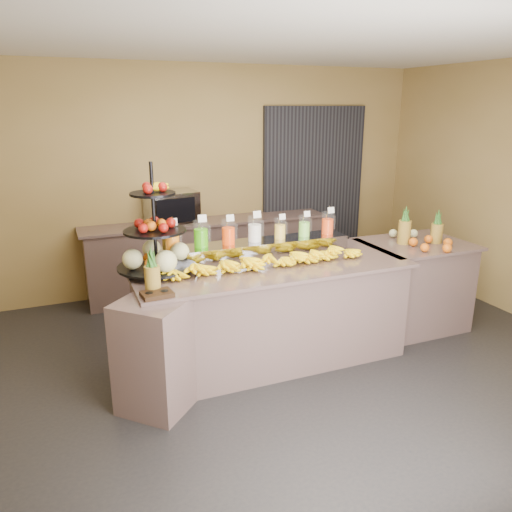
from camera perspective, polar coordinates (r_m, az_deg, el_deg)
ground at (r=4.62m, az=3.18°, el=-13.08°), size 6.00×6.00×0.00m
room_envelope at (r=4.82m, az=1.51°, el=11.75°), size 6.04×5.02×2.82m
buffet_counter at (r=4.58m, az=0.56°, el=-6.81°), size 2.75×1.25×0.93m
right_counter at (r=5.59m, az=17.40°, el=-3.12°), size 1.08×0.88×0.93m
back_ledge at (r=6.38m, az=-5.44°, el=0.02°), size 3.10×0.55×0.93m
pitcher_tray at (r=4.70m, az=-0.15°, el=0.82°), size 1.85×0.30×0.15m
juice_pitcher_orange_a at (r=4.43m, az=-9.54°, el=1.98°), size 0.13×0.13×0.31m
juice_pitcher_green at (r=4.49m, az=-6.31°, el=2.36°), size 0.13×0.14×0.32m
juice_pitcher_orange_b at (r=4.57m, az=-3.18°, el=2.59°), size 0.12×0.13×0.30m
juice_pitcher_milk at (r=4.65m, az=-0.15°, el=2.95°), size 0.13×0.13×0.31m
juice_pitcher_lemon at (r=4.76m, az=2.75°, el=3.03°), size 0.11×0.11×0.26m
juice_pitcher_lime at (r=4.87m, az=5.53°, el=3.32°), size 0.11×0.11×0.27m
juice_pitcher_orange_c at (r=4.99m, az=8.18°, el=3.63°), size 0.12×0.12×0.29m
banana_heap at (r=4.43m, az=1.29°, el=-0.26°), size 1.86×0.17×0.15m
fruit_stand at (r=4.31m, az=-10.80°, el=1.27°), size 0.76×0.76×0.94m
condiment_caddy at (r=3.81m, az=-11.25°, el=-4.30°), size 0.24×0.19×0.03m
pineapple_left_a at (r=3.88m, az=-11.77°, el=-2.16°), size 0.12×0.12×0.36m
pineapple_left_b at (r=4.65m, az=-9.89°, el=1.27°), size 0.12×0.12×0.39m
right_fruit_pile at (r=5.35m, az=18.78°, el=1.92°), size 0.46×0.44×0.24m
oven_warmer at (r=6.11m, az=-9.61°, el=5.48°), size 0.63×0.47×0.39m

